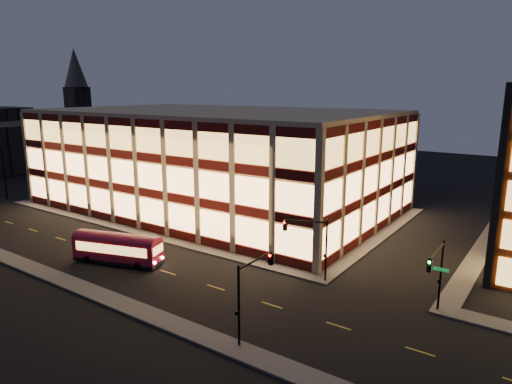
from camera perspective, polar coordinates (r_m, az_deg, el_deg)
The scene contains 14 objects.
ground at distance 56.59m, azimuth -13.70°, elevation -5.59°, with size 200.00×200.00×0.00m, color black.
sidewalk_office_south at distance 59.37m, azimuth -14.92°, elevation -4.71°, with size 54.00×2.00×0.15m, color #514F4C.
sidewalk_office_east at distance 57.82m, azimuth 15.35°, elevation -5.21°, with size 2.00×30.00×0.15m, color #514F4C.
sidewalk_tower_west at distance 55.45m, azimuth 26.17°, elevation -6.87°, with size 2.00×30.00×0.15m, color #514F4C.
sidewalk_near at distance 49.53m, azimuth -25.11°, elevation -9.05°, with size 100.00×2.00×0.15m, color #514F4C.
office_building at distance 68.75m, azimuth -5.10°, elevation 4.16°, with size 50.45×30.45×14.50m.
bg_building_a at distance 116.35m, azimuth -27.77°, elevation 5.14°, with size 18.00×28.00×10.00m, color #2D2621.
church_tower at distance 134.12m, azimuth -21.21°, elevation 8.28°, with size 5.00×5.00×18.00m, color #2D2621.
church_spire at distance 133.97m, azimuth -21.71°, elevation 14.24°, with size 6.00×6.00×10.00m, color #4C473F.
traffic_signal_far at distance 42.17m, azimuth 6.89°, elevation -5.78°, with size 3.79×1.87×6.00m.
traffic_signal_right at distance 37.78m, azimuth 21.72°, elevation -8.88°, with size 1.20×4.37×6.00m.
traffic_signal_near at distance 32.54m, azimuth -0.60°, elevation -11.41°, with size 0.32×4.45×6.00m.
street_lamp_a at distance 83.81m, azimuth -29.17°, elevation 2.90°, with size 0.44×1.22×9.02m.
trolley_bus at distance 48.91m, azimuth -16.93°, elevation -6.56°, with size 9.55×4.95×3.14m.
Camera 1 is at (40.71, -35.23, 17.44)m, focal length 32.00 mm.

